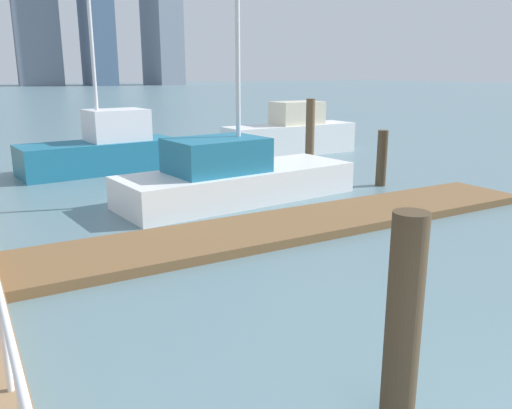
# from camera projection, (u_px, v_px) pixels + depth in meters

# --- Properties ---
(ground_plane) EXTENTS (300.00, 300.00, 0.00)m
(ground_plane) POSITION_uv_depth(u_px,v_px,m) (59.00, 160.00, 19.80)
(ground_plane) COLOR slate
(floating_dock) EXTENTS (12.59, 2.00, 0.18)m
(floating_dock) POSITION_uv_depth(u_px,v_px,m) (297.00, 224.00, 11.12)
(floating_dock) COLOR brown
(floating_dock) RESTS_ON ground_plane
(dock_piling_0) EXTENTS (0.30, 0.30, 1.63)m
(dock_piling_0) POSITION_uv_depth(u_px,v_px,m) (382.00, 158.00, 15.17)
(dock_piling_0) COLOR #473826
(dock_piling_0) RESTS_ON ground_plane
(dock_piling_1) EXTENTS (0.31, 0.31, 2.38)m
(dock_piling_1) POSITION_uv_depth(u_px,v_px,m) (310.00, 133.00, 18.02)
(dock_piling_1) COLOR brown
(dock_piling_1) RESTS_ON ground_plane
(dock_piling_2) EXTENTS (0.33, 0.33, 2.09)m
(dock_piling_2) POSITION_uv_depth(u_px,v_px,m) (403.00, 323.00, 4.72)
(dock_piling_2) COLOR #473826
(dock_piling_2) RESTS_ON ground_plane
(moored_boat_0) EXTENTS (6.50, 2.71, 8.77)m
(moored_boat_0) POSITION_uv_depth(u_px,v_px,m) (234.00, 176.00, 13.44)
(moored_boat_0) COLOR white
(moored_boat_0) RESTS_ON ground_plane
(moored_boat_2) EXTENTS (5.28, 2.34, 9.15)m
(moored_boat_2) POSITION_uv_depth(u_px,v_px,m) (104.00, 148.00, 17.38)
(moored_boat_2) COLOR #1E6B8C
(moored_boat_2) RESTS_ON ground_plane
(moored_boat_3) EXTENTS (5.66, 1.75, 2.11)m
(moored_boat_3) POSITION_uv_depth(u_px,v_px,m) (291.00, 135.00, 21.05)
(moored_boat_3) COLOR white
(moored_boat_3) RESTS_ON ground_plane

